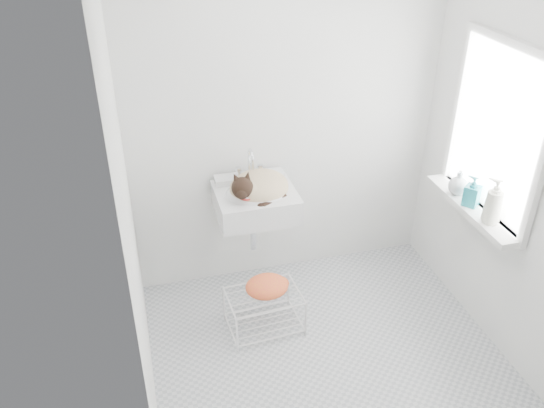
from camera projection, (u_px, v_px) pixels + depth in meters
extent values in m
cube|color=silver|center=(327.00, 354.00, 3.63)|extent=(2.20, 2.00, 0.02)
cube|color=white|center=(286.00, 117.00, 3.82)|extent=(2.20, 0.02, 2.50)
cube|color=white|center=(518.00, 161.00, 3.23)|extent=(0.02, 2.00, 2.50)
cube|color=white|center=(128.00, 213.00, 2.74)|extent=(0.02, 2.00, 2.50)
cube|color=white|center=(498.00, 132.00, 3.35)|extent=(0.01, 0.80, 1.00)
cube|color=white|center=(496.00, 132.00, 3.34)|extent=(0.04, 0.90, 1.10)
cube|color=white|center=(471.00, 208.00, 3.60)|extent=(0.16, 0.88, 0.04)
cube|color=silver|center=(255.00, 191.00, 3.74)|extent=(0.53, 0.47, 0.21)
ellipsoid|color=#C9AA8A|center=(260.00, 187.00, 3.73)|extent=(0.45, 0.41, 0.20)
sphere|color=black|center=(239.00, 183.00, 3.59)|extent=(0.17, 0.17, 0.14)
torus|color=#A9231C|center=(242.00, 188.00, 3.61)|extent=(0.15, 0.15, 0.06)
cube|color=silver|center=(264.00, 310.00, 3.77)|extent=(0.49, 0.36, 0.28)
ellipsoid|color=orange|center=(267.00, 290.00, 3.70)|extent=(0.29, 0.21, 0.12)
imported|color=white|center=(489.00, 222.00, 3.41)|extent=(0.13, 0.13, 0.25)
imported|color=teal|center=(470.00, 205.00, 3.59)|extent=(0.13, 0.13, 0.20)
imported|color=silver|center=(457.00, 193.00, 3.72)|extent=(0.18, 0.18, 0.17)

